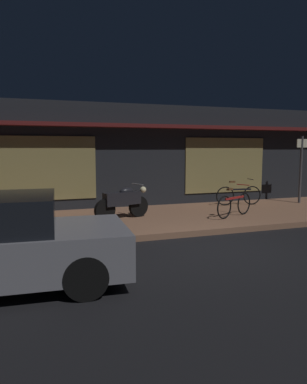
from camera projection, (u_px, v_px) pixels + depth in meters
ground_plane at (211, 248)px, 7.60m from camera, size 60.00×60.00×0.00m
sidewalk_slab at (162, 219)px, 10.41m from camera, size 18.00×4.00×0.15m
storefront_building at (131, 157)px, 13.38m from camera, size 18.00×3.30×3.60m
motorcycle at (123, 201)px, 9.96m from camera, size 1.66×0.74×0.97m
bicycle_parked at (239, 195)px, 12.39m from camera, size 1.65×0.42×0.91m
bicycle_extra at (234, 204)px, 10.29m from camera, size 1.52×0.74×0.91m
sign_post at (301, 165)px, 12.77m from camera, size 0.44×0.09×2.40m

